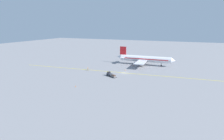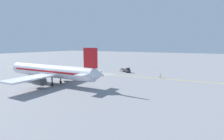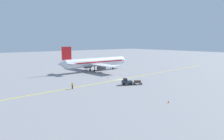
# 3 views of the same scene
# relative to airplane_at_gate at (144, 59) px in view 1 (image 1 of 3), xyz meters

# --- Properties ---
(ground_plane) EXTENTS (400.00, 400.00, 0.00)m
(ground_plane) POSITION_rel_airplane_at_gate_xyz_m (22.23, -4.90, -3.71)
(ground_plane) COLOR gray
(apron_yellow_centreline) EXTENTS (9.92, 119.65, 0.01)m
(apron_yellow_centreline) POSITION_rel_airplane_at_gate_xyz_m (22.23, -4.90, -3.71)
(apron_yellow_centreline) COLOR yellow
(apron_yellow_centreline) RESTS_ON ground
(airplane_at_gate) EXTENTS (28.12, 35.47, 10.60)m
(airplane_at_gate) POSITION_rel_airplane_at_gate_xyz_m (0.00, 0.00, 0.00)
(airplane_at_gate) COLOR silver
(airplane_at_gate) RESTS_ON ground
(baggage_tug_dark) EXTENTS (2.85, 3.35, 2.11)m
(baggage_tug_dark) POSITION_rel_airplane_at_gate_xyz_m (30.20, -9.89, -2.81)
(baggage_tug_dark) COLOR #333842
(baggage_tug_dark) RESTS_ON ground
(baggage_cart_trailing) EXTENTS (2.52, 2.95, 1.24)m
(baggage_cart_trailing) POSITION_rel_airplane_at_gate_xyz_m (31.86, -7.05, -2.95)
(baggage_cart_trailing) COLOR gray
(baggage_cart_trailing) RESTS_ON ground
(ground_crew_worker) EXTENTS (0.55, 0.32, 1.68)m
(ground_crew_worker) POSITION_rel_airplane_at_gate_xyz_m (24.77, -24.84, -2.80)
(ground_crew_worker) COLOR #23232D
(ground_crew_worker) RESTS_ON ground
(traffic_cone_near_nose) EXTENTS (0.32, 0.32, 0.55)m
(traffic_cone_near_nose) POSITION_rel_airplane_at_gate_xyz_m (49.45, -15.92, -3.43)
(traffic_cone_near_nose) COLOR orange
(traffic_cone_near_nose) RESTS_ON ground
(traffic_cone_mid_apron) EXTENTS (0.32, 0.32, 0.55)m
(traffic_cone_mid_apron) POSITION_rel_airplane_at_gate_xyz_m (30.02, -8.96, -3.43)
(traffic_cone_mid_apron) COLOR orange
(traffic_cone_mid_apron) RESTS_ON ground
(traffic_cone_by_wingtip) EXTENTS (0.32, 0.32, 0.55)m
(traffic_cone_by_wingtip) POSITION_rel_airplane_at_gate_xyz_m (5.03, -5.23, -3.43)
(traffic_cone_by_wingtip) COLOR orange
(traffic_cone_by_wingtip) RESTS_ON ground
(traffic_cone_far_edge) EXTENTS (0.32, 0.32, 0.55)m
(traffic_cone_far_edge) POSITION_rel_airplane_at_gate_xyz_m (17.25, -6.47, -3.43)
(traffic_cone_far_edge) COLOR orange
(traffic_cone_far_edge) RESTS_ON ground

